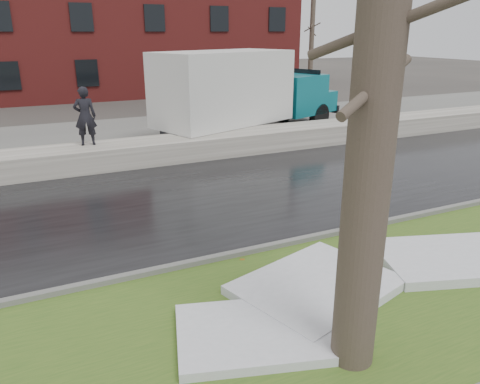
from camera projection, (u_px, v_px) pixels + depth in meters
name	position (u px, v px, depth m)	size (l,w,h in m)	color
ground	(298.00, 271.00, 8.69)	(120.00, 120.00, 0.00)	#47423D
verge	(339.00, 304.00, 7.62)	(60.00, 4.50, 0.04)	#32521B
road	(209.00, 197.00, 12.53)	(60.00, 7.00, 0.03)	black
parking_lot	(135.00, 136.00, 19.80)	(60.00, 9.00, 0.03)	slate
curb	(272.00, 247.00, 9.52)	(60.00, 0.15, 0.14)	slate
snowbank	(163.00, 150.00, 16.01)	(60.00, 1.60, 0.75)	beige
brick_building	(102.00, 20.00, 33.51)	(26.00, 12.00, 10.00)	maroon
bg_tree_right	(311.00, 44.00, 34.58)	(1.40, 1.62, 6.50)	brown
fire_hydrant	(364.00, 217.00, 9.84)	(0.45, 0.42, 0.91)	#A3A7AB
tree	(376.00, 92.00, 5.18)	(1.40, 1.61, 7.04)	brown
box_truck	(244.00, 92.00, 19.02)	(10.51, 5.36, 3.53)	black
worker	(85.00, 116.00, 14.80)	(0.68, 0.44, 1.86)	black
snow_patch_near	(317.00, 286.00, 7.95)	(2.60, 2.00, 0.16)	silver
snow_patch_far	(254.00, 333.00, 6.74)	(2.20, 1.60, 0.14)	silver
snow_patch_side	(454.00, 259.00, 8.90)	(2.80, 1.80, 0.18)	silver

